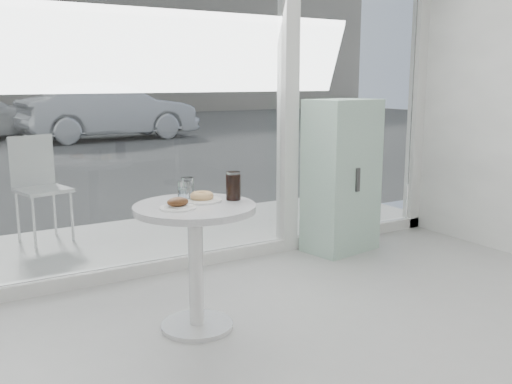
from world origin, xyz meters
TOP-DOWN VIEW (x-y plane):
  - storefront at (0.07, 3.00)m, footprint 5.00×0.14m
  - main_table at (-0.50, 1.90)m, footprint 0.72×0.72m
  - patio_deck at (0.00, 3.80)m, footprint 5.60×1.60m
  - mint_cabinet at (1.30, 2.74)m, footprint 0.67×0.50m
  - patio_chair at (-0.95, 4.27)m, footprint 0.49×0.49m
  - car_silver at (2.43, 13.23)m, footprint 4.41×1.80m
  - plate_fritter at (-0.62, 1.86)m, footprint 0.21×0.21m
  - plate_donut at (-0.42, 1.97)m, footprint 0.24×0.24m
  - water_tumbler_a at (-0.51, 2.04)m, footprint 0.07×0.07m
  - water_tumbler_b at (-0.45, 2.10)m, footprint 0.08×0.08m
  - cola_glass at (-0.24, 1.91)m, footprint 0.09×0.09m

SIDE VIEW (x-z plane):
  - patio_deck at x=0.00m, z-range 0.00..0.05m
  - main_table at x=-0.50m, z-range 0.17..0.94m
  - patio_chair at x=-0.95m, z-range 0.11..1.06m
  - mint_cabinet at x=1.30m, z-range 0.00..1.33m
  - car_silver at x=2.43m, z-range 0.00..1.42m
  - plate_donut at x=-0.42m, z-range 0.76..0.82m
  - plate_fritter at x=-0.62m, z-range 0.76..0.83m
  - water_tumbler_a at x=-0.51m, z-range 0.76..0.88m
  - water_tumbler_b at x=-0.45m, z-range 0.76..0.89m
  - cola_glass at x=-0.24m, z-range 0.77..0.94m
  - storefront at x=0.07m, z-range 0.21..3.21m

